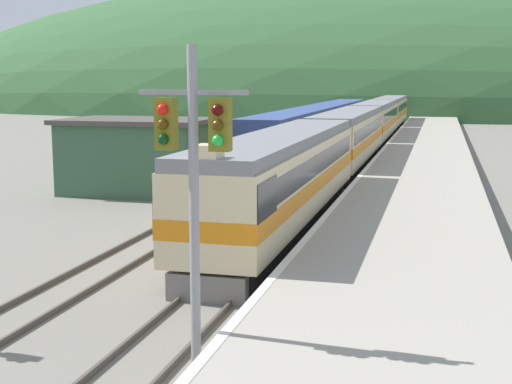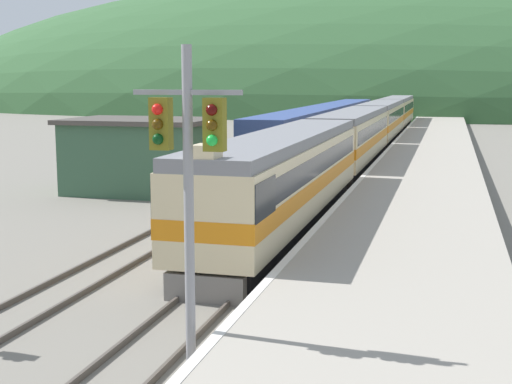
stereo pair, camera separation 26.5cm
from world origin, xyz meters
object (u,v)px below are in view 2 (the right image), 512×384
Objects in this scene: express_train_lead_car at (284,178)px; carriage_third at (381,121)px; carriage_fourth at (397,112)px; siding_train at (325,127)px; signal_mast_main at (188,165)px; carriage_second at (353,138)px.

express_train_lead_car reaches higher than carriage_third.
carriage_fourth is 26.86m from siding_train.
carriage_fourth is 2.92× the size of signal_mast_main.
carriage_third is at bearing 57.18° from siding_train.
signal_mast_main is at bearing -87.88° from carriage_second.
carriage_third is at bearing 91.34° from signal_mast_main.
express_train_lead_car is 60.55m from carriage_fourth.
signal_mast_main reaches higher than carriage_third.
siding_train is at bearing -122.82° from carriage_third.
carriage_third is 54.40m from signal_mast_main.
express_train_lead_car reaches higher than siding_train.
signal_mast_main reaches higher than siding_train.
carriage_second is at bearing 92.12° from signal_mast_main.
carriage_fourth is at bearing 90.00° from express_train_lead_car.
carriage_fourth is at bearing 90.00° from carriage_second.
carriage_second reaches higher than siding_train.
carriage_second is 2.92× the size of signal_mast_main.
express_train_lead_car is 40.50m from carriage_third.
carriage_fourth is at bearing 81.04° from siding_train.
siding_train is at bearing 97.01° from express_train_lead_car.
express_train_lead_car is 34.27m from siding_train.
signal_mast_main is (1.27, -13.84, 2.16)m from express_train_lead_car.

